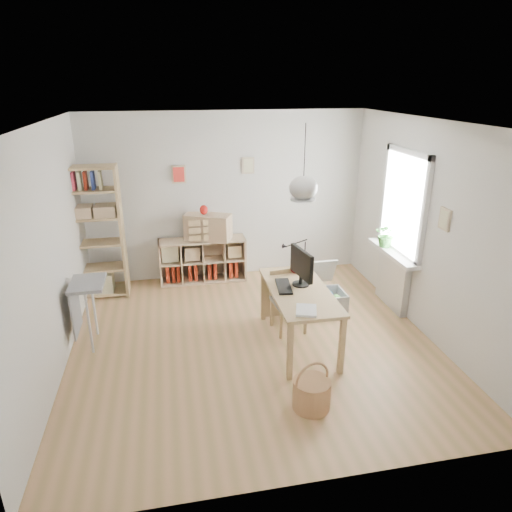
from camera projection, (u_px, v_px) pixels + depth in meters
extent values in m
plane|color=tan|center=(253.00, 341.00, 5.83)|extent=(4.50, 4.50, 0.00)
plane|color=white|center=(227.00, 197.00, 7.41)|extent=(4.50, 0.00, 4.50)
plane|color=white|center=(311.00, 343.00, 3.29)|extent=(4.50, 0.00, 4.50)
plane|color=white|center=(49.00, 255.00, 4.94)|extent=(0.00, 4.50, 4.50)
plane|color=white|center=(427.00, 230.00, 5.75)|extent=(0.00, 4.50, 4.50)
plane|color=white|center=(252.00, 122.00, 4.86)|extent=(4.50, 4.50, 0.00)
cylinder|color=black|center=(305.00, 155.00, 4.95)|extent=(0.01, 0.01, 0.68)
ellipsoid|color=silver|center=(303.00, 188.00, 5.08)|extent=(0.32, 0.32, 0.27)
cube|color=white|center=(405.00, 203.00, 6.23)|extent=(0.03, 1.00, 1.30)
cube|color=white|center=(424.00, 214.00, 5.73)|extent=(0.06, 0.08, 1.46)
cube|color=white|center=(385.00, 194.00, 6.72)|extent=(0.06, 0.08, 1.46)
cube|color=white|center=(409.00, 152.00, 5.97)|extent=(0.06, 1.16, 0.08)
cube|color=white|center=(398.00, 251.00, 6.47)|extent=(0.06, 1.16, 0.08)
cube|color=silver|center=(393.00, 280.00, 6.63)|extent=(0.10, 0.80, 0.80)
cube|color=white|center=(393.00, 253.00, 6.47)|extent=(0.22, 1.20, 0.06)
cube|color=tan|center=(299.00, 291.00, 5.53)|extent=(0.70, 1.50, 0.04)
cube|color=tan|center=(290.00, 352.00, 4.97)|extent=(0.06, 0.06, 0.71)
cube|color=tan|center=(263.00, 296.00, 6.25)|extent=(0.06, 0.06, 0.71)
cube|color=tan|center=(342.00, 346.00, 5.08)|extent=(0.06, 0.06, 0.71)
cube|color=tan|center=(305.00, 292.00, 6.36)|extent=(0.06, 0.06, 0.71)
cube|color=#D7B58D|center=(204.00, 279.00, 7.61)|extent=(1.40, 0.38, 0.03)
cube|color=#D7B58D|center=(202.00, 240.00, 7.37)|extent=(1.40, 0.38, 0.03)
cube|color=#D7B58D|center=(160.00, 263.00, 7.37)|extent=(0.03, 0.38, 0.72)
cube|color=#D7B58D|center=(244.00, 257.00, 7.61)|extent=(0.03, 0.38, 0.72)
cube|color=#D7B58D|center=(202.00, 256.00, 7.65)|extent=(1.40, 0.02, 0.72)
cube|color=maroon|center=(168.00, 272.00, 7.46)|extent=(0.06, 0.26, 0.30)
cube|color=maroon|center=(173.00, 271.00, 7.48)|extent=(0.05, 0.26, 0.30)
cube|color=maroon|center=(178.00, 271.00, 7.50)|extent=(0.05, 0.26, 0.30)
cube|color=maroon|center=(190.00, 270.00, 7.53)|extent=(0.05, 0.26, 0.30)
cube|color=maroon|center=(195.00, 270.00, 7.55)|extent=(0.05, 0.26, 0.30)
cube|color=maroon|center=(209.00, 269.00, 7.59)|extent=(0.06, 0.26, 0.30)
cube|color=maroon|center=(215.00, 268.00, 7.60)|extent=(0.06, 0.26, 0.30)
cube|color=maroon|center=(230.00, 267.00, 7.65)|extent=(0.06, 0.26, 0.30)
cube|color=maroon|center=(235.00, 267.00, 7.67)|extent=(0.05, 0.26, 0.30)
cube|color=tan|center=(69.00, 235.00, 6.69)|extent=(0.04, 0.38, 2.00)
cube|color=tan|center=(122.00, 232.00, 6.82)|extent=(0.04, 0.38, 2.00)
cube|color=tan|center=(103.00, 291.00, 7.10)|extent=(0.76, 0.38, 0.03)
cube|color=tan|center=(100.00, 268.00, 6.95)|extent=(0.76, 0.38, 0.03)
cube|color=tan|center=(97.00, 243.00, 6.81)|extent=(0.76, 0.38, 0.03)
cube|color=tan|center=(94.00, 217.00, 6.67)|extent=(0.76, 0.38, 0.03)
cube|color=tan|center=(90.00, 190.00, 6.52)|extent=(0.76, 0.38, 0.03)
cube|color=tan|center=(87.00, 167.00, 6.40)|extent=(0.76, 0.38, 0.03)
cube|color=navy|center=(68.00, 181.00, 6.42)|extent=(0.04, 0.18, 0.26)
cube|color=maroon|center=(74.00, 181.00, 6.43)|extent=(0.04, 0.18, 0.26)
cube|color=beige|center=(80.00, 181.00, 6.45)|extent=(0.04, 0.18, 0.26)
cube|color=maroon|center=(86.00, 180.00, 6.46)|extent=(0.04, 0.18, 0.26)
cube|color=navy|center=(93.00, 180.00, 6.48)|extent=(0.04, 0.18, 0.26)
cube|color=beige|center=(100.00, 180.00, 6.50)|extent=(0.04, 0.18, 0.26)
cube|color=gray|center=(87.00, 283.00, 5.50)|extent=(0.40, 0.55, 0.04)
cylinder|color=silver|center=(89.00, 323.00, 5.45)|extent=(0.03, 0.03, 0.82)
cylinder|color=silver|center=(94.00, 306.00, 5.85)|extent=(0.03, 0.03, 0.82)
cube|color=gray|center=(75.00, 309.00, 5.59)|extent=(0.02, 0.50, 0.62)
cube|color=gray|center=(289.00, 301.00, 5.95)|extent=(0.44, 0.44, 0.06)
cube|color=tan|center=(281.00, 325.00, 5.83)|extent=(0.04, 0.04, 0.40)
cube|color=tan|center=(272.00, 313.00, 6.13)|extent=(0.04, 0.04, 0.40)
cube|color=tan|center=(305.00, 321.00, 5.93)|extent=(0.04, 0.04, 0.40)
cube|color=tan|center=(295.00, 309.00, 6.23)|extent=(0.04, 0.04, 0.40)
cube|color=tan|center=(284.00, 281.00, 6.04)|extent=(0.40, 0.08, 0.36)
cylinder|color=#AA774D|center=(311.00, 394.00, 4.61)|extent=(0.38, 0.38, 0.31)
torus|color=#AA774D|center=(312.00, 379.00, 4.54)|extent=(0.38, 0.13, 0.39)
cube|color=silver|center=(321.00, 312.00, 6.54)|extent=(0.64, 0.44, 0.02)
cube|color=silver|center=(301.00, 305.00, 6.43)|extent=(0.02, 0.44, 0.33)
cube|color=silver|center=(342.00, 301.00, 6.54)|extent=(0.02, 0.44, 0.33)
cube|color=silver|center=(327.00, 309.00, 6.29)|extent=(0.64, 0.02, 0.33)
cube|color=silver|center=(317.00, 296.00, 6.68)|extent=(0.64, 0.02, 0.33)
cube|color=silver|center=(314.00, 272.00, 6.74)|extent=(0.64, 0.21, 0.41)
sphere|color=yellow|center=(313.00, 301.00, 6.37)|extent=(0.14, 0.14, 0.14)
sphere|color=#1A68B6|center=(328.00, 295.00, 6.53)|extent=(0.14, 0.14, 0.14)
sphere|color=#BA4817|center=(321.00, 299.00, 6.43)|extent=(0.14, 0.14, 0.14)
sphere|color=#428A32|center=(336.00, 299.00, 6.41)|extent=(0.14, 0.14, 0.14)
cylinder|color=black|center=(301.00, 284.00, 5.65)|extent=(0.21, 0.21, 0.02)
cylinder|color=black|center=(301.00, 280.00, 5.63)|extent=(0.05, 0.05, 0.10)
cube|color=black|center=(302.00, 263.00, 5.55)|extent=(0.14, 0.53, 0.35)
cube|color=black|center=(284.00, 286.00, 5.59)|extent=(0.22, 0.46, 0.02)
cylinder|color=black|center=(304.00, 266.00, 6.18)|extent=(0.05, 0.05, 0.03)
cylinder|color=black|center=(305.00, 254.00, 6.12)|extent=(0.01, 0.01, 0.35)
cone|color=black|center=(285.00, 246.00, 5.93)|extent=(0.09, 0.06, 0.08)
sphere|color=#4D0A11|center=(295.00, 269.00, 5.97)|extent=(0.13, 0.13, 0.13)
cube|color=white|center=(306.00, 310.00, 5.00)|extent=(0.30, 0.33, 0.03)
cube|color=#D7B58D|center=(208.00, 227.00, 7.31)|extent=(0.79, 0.60, 0.41)
ellipsoid|color=maroon|center=(204.00, 210.00, 7.19)|extent=(0.13, 0.13, 0.15)
imported|color=#2F742B|center=(387.00, 235.00, 6.57)|extent=(0.41, 0.39, 0.37)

